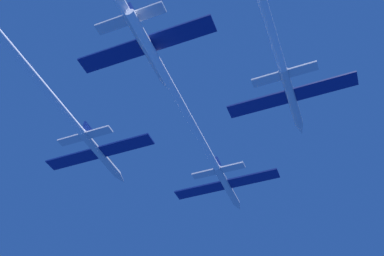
% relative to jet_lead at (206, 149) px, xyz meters
% --- Properties ---
extents(jet_lead, '(19.78, 48.36, 3.28)m').
position_rel_jet_lead_xyz_m(jet_lead, '(0.00, 0.00, 0.00)').
color(jet_lead, silver).
extents(jet_left_wing, '(19.78, 56.90, 3.28)m').
position_rel_jet_lead_xyz_m(jet_left_wing, '(-17.46, -20.11, 0.18)').
color(jet_left_wing, silver).
extents(jet_right_wing, '(19.78, 55.92, 3.28)m').
position_rel_jet_lead_xyz_m(jet_right_wing, '(15.73, -19.49, 1.60)').
color(jet_right_wing, silver).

